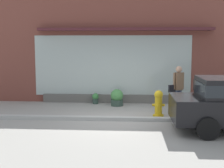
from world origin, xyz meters
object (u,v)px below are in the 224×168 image
potted_plant_by_entrance (117,98)px  fire_hydrant (159,103)px  potted_plant_corner_tall (196,91)px  pedestrian_with_handbag (178,86)px  potted_plant_low_front (95,98)px

potted_plant_by_entrance → fire_hydrant: bearing=-49.0°
potted_plant_corner_tall → potted_plant_by_entrance: (-3.21, -0.04, -0.29)m
fire_hydrant → pedestrian_with_handbag: size_ratio=0.53×
potted_plant_low_front → potted_plant_corner_tall: potted_plant_corner_tall is taller
potted_plant_corner_tall → potted_plant_low_front: bearing=175.2°
fire_hydrant → potted_plant_corner_tall: potted_plant_corner_tall is taller
pedestrian_with_handbag → potted_plant_corner_tall: size_ratio=1.31×
fire_hydrant → potted_plant_low_front: (-2.49, 2.17, -0.23)m
pedestrian_with_handbag → potted_plant_by_entrance: (-2.31, 1.13, -0.66)m
potted_plant_corner_tall → pedestrian_with_handbag: bearing=-127.9°
potted_plant_low_front → potted_plant_corner_tall: (4.16, -0.35, 0.39)m
potted_plant_low_front → fire_hydrant: bearing=-41.0°
pedestrian_with_handbag → potted_plant_by_entrance: size_ratio=2.50×
potted_plant_low_front → potted_plant_by_entrance: 1.02m
fire_hydrant → potted_plant_by_entrance: 2.37m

